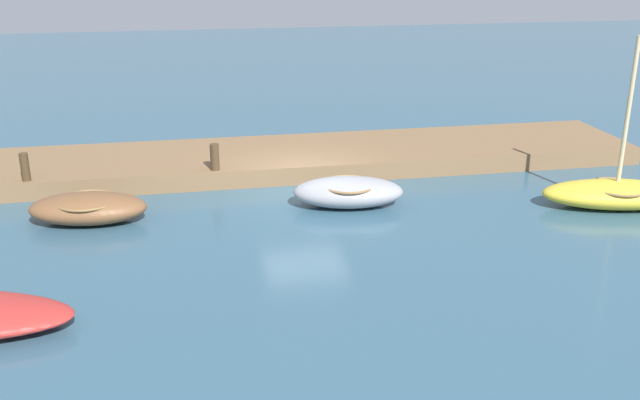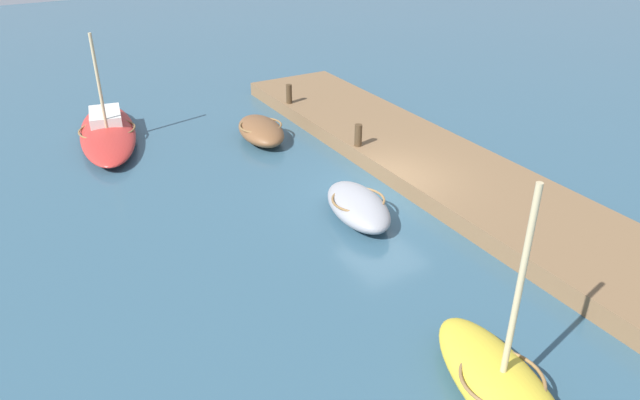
% 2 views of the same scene
% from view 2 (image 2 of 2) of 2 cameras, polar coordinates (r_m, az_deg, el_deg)
% --- Properties ---
extents(ground_plane, '(84.00, 84.00, 0.00)m').
position_cam_2_polar(ground_plane, '(19.09, 6.25, 0.72)').
color(ground_plane, '#33566B').
extents(dock_platform, '(22.47, 3.96, 0.56)m').
position_cam_2_polar(dock_platform, '(20.31, 11.67, 2.92)').
color(dock_platform, brown).
rests_on(dock_platform, ground_plane).
extents(sailboat_red, '(6.78, 3.17, 4.11)m').
position_cam_2_polar(sailboat_red, '(24.23, -19.69, 6.23)').
color(sailboat_red, '#B72D28').
rests_on(sailboat_red, ground_plane).
extents(rowboat_grey, '(3.23, 1.97, 0.82)m').
position_cam_2_polar(rowboat_grey, '(17.35, 3.67, -0.58)').
color(rowboat_grey, '#939399').
rests_on(rowboat_grey, ground_plane).
extents(rowboat_brown, '(3.20, 1.95, 0.78)m').
position_cam_2_polar(rowboat_brown, '(22.90, -5.68, 6.66)').
color(rowboat_brown, brown).
rests_on(rowboat_brown, ground_plane).
extents(rowboat_yellow, '(4.27, 2.38, 4.66)m').
position_cam_2_polar(rowboat_yellow, '(12.18, 16.93, -16.59)').
color(rowboat_yellow, gold).
rests_on(rowboat_yellow, ground_plane).
extents(mooring_post_west, '(0.26, 0.26, 0.79)m').
position_cam_2_polar(mooring_post_west, '(20.90, 3.69, 6.21)').
color(mooring_post_west, '#47331E').
rests_on(mooring_post_west, dock_platform).
extents(mooring_post_mid_west, '(0.24, 0.24, 0.80)m').
position_cam_2_polar(mooring_post_mid_west, '(25.19, -2.98, 10.12)').
color(mooring_post_mid_west, '#47331E').
rests_on(mooring_post_mid_west, dock_platform).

